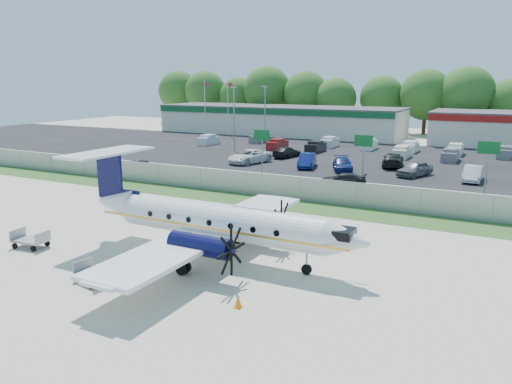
% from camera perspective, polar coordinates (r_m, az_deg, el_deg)
% --- Properties ---
extents(ground, '(170.00, 170.00, 0.00)m').
position_cam_1_polar(ground, '(30.82, -5.15, -6.36)').
color(ground, beige).
rests_on(ground, ground).
extents(grass_verge, '(170.00, 4.00, 0.02)m').
position_cam_1_polar(grass_verge, '(41.02, 3.84, -1.49)').
color(grass_verge, '#2D561E').
rests_on(grass_verge, ground).
extents(access_road, '(170.00, 8.00, 0.02)m').
position_cam_1_polar(access_road, '(47.36, 7.22, 0.37)').
color(access_road, black).
rests_on(access_road, ground).
extents(parking_lot, '(170.00, 32.00, 0.02)m').
position_cam_1_polar(parking_lot, '(67.17, 13.43, 3.77)').
color(parking_lot, black).
rests_on(parking_lot, ground).
extents(perimeter_fence, '(120.00, 0.06, 1.99)m').
position_cam_1_polar(perimeter_fence, '(42.58, 4.93, 0.40)').
color(perimeter_fence, gray).
rests_on(perimeter_fence, ground).
extents(building_west, '(46.40, 12.40, 5.24)m').
position_cam_1_polar(building_west, '(95.48, 2.60, 8.23)').
color(building_west, silver).
rests_on(building_west, ground).
extents(sign_left, '(1.80, 0.26, 5.00)m').
position_cam_1_polar(sign_left, '(53.43, 0.68, 5.79)').
color(sign_left, gray).
rests_on(sign_left, ground).
extents(sign_mid, '(1.80, 0.26, 5.00)m').
position_cam_1_polar(sign_mid, '(49.53, 12.18, 4.96)').
color(sign_mid, gray).
rests_on(sign_mid, ground).
extents(sign_right, '(1.80, 0.26, 5.00)m').
position_cam_1_polar(sign_right, '(47.90, 24.98, 3.80)').
color(sign_right, gray).
rests_on(sign_right, ground).
extents(flagpole_west, '(1.06, 0.12, 10.00)m').
position_cam_1_polar(flagpole_west, '(94.93, -5.84, 9.98)').
color(flagpole_west, white).
rests_on(flagpole_west, ground).
extents(flagpole_east, '(1.06, 0.12, 10.00)m').
position_cam_1_polar(flagpole_east, '(92.31, -3.19, 9.95)').
color(flagpole_east, white).
rests_on(flagpole_east, ground).
extents(light_pole_nw, '(0.90, 0.35, 9.09)m').
position_cam_1_polar(light_pole_nw, '(72.17, -2.52, 8.87)').
color(light_pole_nw, gray).
rests_on(light_pole_nw, ground).
extents(light_pole_sw, '(0.90, 0.35, 9.09)m').
position_cam_1_polar(light_pole_sw, '(80.99, 1.04, 9.29)').
color(light_pole_sw, gray).
rests_on(light_pole_sw, ground).
extents(tree_line, '(112.00, 6.00, 14.00)m').
position_cam_1_polar(tree_line, '(100.28, 18.20, 6.32)').
color(tree_line, '#295719').
rests_on(tree_line, ground).
extents(aircraft, '(18.12, 17.91, 5.66)m').
position_cam_1_polar(aircraft, '(28.57, -4.78, -3.30)').
color(aircraft, white).
rests_on(aircraft, ground).
extents(baggage_cart_near, '(2.19, 1.47, 1.08)m').
position_cam_1_polar(baggage_cart_near, '(33.57, -24.36, -4.97)').
color(baggage_cart_near, gray).
rests_on(baggage_cart_near, ground).
extents(baggage_cart_far, '(2.09, 1.52, 0.99)m').
position_cam_1_polar(baggage_cart_far, '(26.82, -18.12, -8.89)').
color(baggage_cart_far, gray).
rests_on(baggage_cart_far, ground).
extents(cone_nose, '(0.39, 0.39, 0.55)m').
position_cam_1_polar(cone_nose, '(23.01, -2.06, -12.45)').
color(cone_nose, orange).
rests_on(cone_nose, ground).
extents(cone_starboard_wing, '(0.37, 0.37, 0.53)m').
position_cam_1_polar(cone_starboard_wing, '(36.97, 0.75, -2.66)').
color(cone_starboard_wing, orange).
rests_on(cone_starboard_wing, ground).
extents(road_car_west, '(4.90, 2.84, 1.53)m').
position_cam_1_polar(road_car_west, '(55.47, -13.03, 1.94)').
color(road_car_west, black).
rests_on(road_car_west, ground).
extents(road_car_mid, '(4.66, 2.45, 1.29)m').
position_cam_1_polar(road_car_mid, '(48.82, 9.86, 0.64)').
color(road_car_mid, black).
rests_on(road_car_mid, ground).
extents(parked_car_a, '(4.32, 6.53, 1.67)m').
position_cam_1_polar(parked_car_a, '(61.58, -0.74, 3.32)').
color(parked_car_a, silver).
rests_on(parked_car_a, ground).
extents(parked_car_b, '(3.02, 5.31, 1.66)m').
position_cam_1_polar(parked_car_b, '(58.84, 5.84, 2.81)').
color(parked_car_b, navy).
rests_on(parked_car_b, ground).
extents(parked_car_c, '(3.75, 5.42, 1.46)m').
position_cam_1_polar(parked_car_c, '(57.38, 9.83, 2.43)').
color(parked_car_c, navy).
rests_on(parked_car_c, ground).
extents(parked_car_d, '(3.61, 5.14, 1.63)m').
position_cam_1_polar(parked_car_d, '(55.75, 17.64, 1.72)').
color(parked_car_d, '#595B5E').
rests_on(parked_car_d, ground).
extents(parked_car_e, '(1.73, 4.83, 1.59)m').
position_cam_1_polar(parked_car_e, '(55.06, 23.47, 1.13)').
color(parked_car_e, silver).
rests_on(parked_car_e, ground).
extents(parked_car_f, '(2.85, 5.11, 1.40)m').
position_cam_1_polar(parked_car_f, '(66.32, 3.55, 3.97)').
color(parked_car_f, black).
rests_on(parked_car_f, ground).
extents(parked_car_g, '(3.22, 5.98, 1.65)m').
position_cam_1_polar(parked_car_g, '(61.06, 15.33, 2.78)').
color(parked_car_g, black).
rests_on(parked_car_g, ground).
extents(far_parking_rows, '(56.00, 10.00, 1.60)m').
position_cam_1_polar(far_parking_rows, '(71.99, 14.40, 4.28)').
color(far_parking_rows, gray).
rests_on(far_parking_rows, ground).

